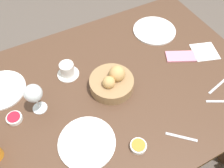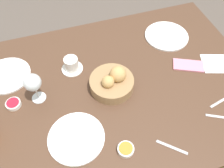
{
  "view_description": "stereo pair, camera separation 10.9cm",
  "coord_description": "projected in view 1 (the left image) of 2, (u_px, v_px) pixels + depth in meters",
  "views": [
    {
      "loc": [
        0.25,
        0.58,
        1.64
      ],
      "look_at": [
        -0.05,
        0.0,
        0.77
      ],
      "focal_mm": 38.0,
      "sensor_mm": 36.0,
      "label": 1
    },
    {
      "loc": [
        0.15,
        0.62,
        1.64
      ],
      "look_at": [
        -0.05,
        0.0,
        0.77
      ],
      "focal_mm": 38.0,
      "sensor_mm": 36.0,
      "label": 2
    }
  ],
  "objects": [
    {
      "name": "ground_plane",
      "position": [
        105.0,
        151.0,
        1.69
      ],
      "size": [
        10.0,
        10.0,
        0.0
      ],
      "primitive_type": "plane",
      "color": "#564C44"
    },
    {
      "name": "dining_table",
      "position": [
        102.0,
        101.0,
        1.17
      ],
      "size": [
        1.52,
        0.96,
        0.74
      ],
      "color": "#4C3323",
      "rests_on": "ground_plane"
    },
    {
      "name": "bread_basket",
      "position": [
        113.0,
        83.0,
        1.08
      ],
      "size": [
        0.2,
        0.2,
        0.12
      ],
      "color": "#99754C",
      "rests_on": "dining_table"
    },
    {
      "name": "plate_near_left",
      "position": [
        154.0,
        30.0,
        1.35
      ],
      "size": [
        0.24,
        0.24,
        0.01
      ],
      "color": "white",
      "rests_on": "dining_table"
    },
    {
      "name": "plate_near_right",
      "position": [
        1.0,
        90.0,
        1.1
      ],
      "size": [
        0.23,
        0.23,
        0.01
      ],
      "color": "white",
      "rests_on": "dining_table"
    },
    {
      "name": "plate_far_center",
      "position": [
        87.0,
        143.0,
        0.94
      ],
      "size": [
        0.23,
        0.23,
        0.01
      ],
      "color": "white",
      "rests_on": "dining_table"
    },
    {
      "name": "wine_glass",
      "position": [
        33.0,
        94.0,
        0.96
      ],
      "size": [
        0.08,
        0.08,
        0.16
      ],
      "color": "silver",
      "rests_on": "dining_table"
    },
    {
      "name": "coffee_cup",
      "position": [
        67.0,
        70.0,
        1.14
      ],
      "size": [
        0.11,
        0.11,
        0.07
      ],
      "color": "white",
      "rests_on": "dining_table"
    },
    {
      "name": "jam_bowl_berry",
      "position": [
        14.0,
        118.0,
        1.0
      ],
      "size": [
        0.07,
        0.07,
        0.02
      ],
      "color": "white",
      "rests_on": "dining_table"
    },
    {
      "name": "jam_bowl_honey",
      "position": [
        138.0,
        146.0,
        0.93
      ],
      "size": [
        0.07,
        0.07,
        0.02
      ],
      "color": "white",
      "rests_on": "dining_table"
    },
    {
      "name": "knife_silver",
      "position": [
        220.0,
        84.0,
        1.13
      ],
      "size": [
        0.17,
        0.05,
        0.0
      ],
      "color": "#B7B7BC",
      "rests_on": "dining_table"
    },
    {
      "name": "spoon_coffee",
      "position": [
        181.0,
        137.0,
        0.96
      ],
      "size": [
        0.1,
        0.09,
        0.0
      ],
      "color": "#B7B7BC",
      "rests_on": "dining_table"
    },
    {
      "name": "napkin",
      "position": [
        205.0,
        52.0,
        1.25
      ],
      "size": [
        0.16,
        0.16,
        0.0
      ],
      "color": "white",
      "rests_on": "dining_table"
    },
    {
      "name": "cell_phone",
      "position": [
        181.0,
        56.0,
        1.23
      ],
      "size": [
        0.17,
        0.13,
        0.01
      ],
      "color": "pink",
      "rests_on": "dining_table"
    }
  ]
}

